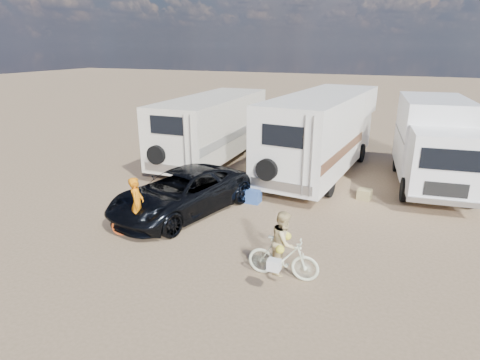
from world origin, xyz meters
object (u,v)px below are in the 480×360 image
at_px(rider_woman, 283,249).
at_px(bike_parked, 454,192).
at_px(box_truck, 434,146).
at_px(bike_woman, 283,258).
at_px(rider_man, 138,210).
at_px(rv_main, 322,135).
at_px(crate, 364,194).
at_px(cooler, 252,196).
at_px(bike_man, 139,222).
at_px(rv_left, 212,130).
at_px(dark_suv, 182,193).

relative_size(rider_woman, bike_parked, 0.95).
relative_size(box_truck, bike_parked, 3.90).
relative_size(bike_woman, rider_man, 1.08).
bearing_deg(rv_main, bike_parked, -13.51).
xyz_separation_m(box_truck, crate, (-2.15, -2.27, -1.49)).
bearing_deg(cooler, crate, 27.51).
bearing_deg(cooler, bike_woman, -59.88).
height_order(bike_man, crate, bike_man).
bearing_deg(rv_left, crate, -19.53).
height_order(rv_left, rider_woman, rv_left).
xyz_separation_m(dark_suv, rider_woman, (4.19, -2.46, 0.05)).
relative_size(rv_left, cooler, 13.08).
distance_m(box_truck, crate, 3.46).
xyz_separation_m(rv_main, bike_parked, (5.06, -1.76, -1.27)).
bearing_deg(dark_suv, rv_left, 122.27).
bearing_deg(bike_man, bike_parked, -77.87).
bearing_deg(crate, bike_parked, 14.24).
relative_size(rv_left, crate, 17.35).
relative_size(rv_main, rv_left, 1.11).
height_order(dark_suv, bike_man, dark_suv).
xyz_separation_m(rv_left, cooler, (3.65, -4.26, -1.27)).
xyz_separation_m(rider_man, bike_parked, (8.65, 6.26, -0.38)).
bearing_deg(bike_man, dark_suv, -33.08).
bearing_deg(rv_main, rider_man, -108.47).
bearing_deg(rv_main, box_truck, 2.67).
bearing_deg(box_truck, bike_woman, -118.22).
bearing_deg(cooler, rv_left, 131.06).
xyz_separation_m(rider_man, crate, (5.75, 5.53, -0.62)).
height_order(rider_woman, bike_parked, rider_woman).
bearing_deg(cooler, bike_parked, 22.09).
height_order(rv_main, bike_woman, rv_main).
xyz_separation_m(rv_left, crate, (7.28, -2.40, -1.33)).
bearing_deg(rider_man, bike_woman, -120.55).
relative_size(rv_main, rider_woman, 5.79).
relative_size(bike_woman, cooler, 2.87).
bearing_deg(bike_parked, rv_left, 77.95).
height_order(bike_man, cooler, bike_man).
bearing_deg(bike_man, bike_woman, -120.55).
distance_m(rider_woman, crate, 6.21).
bearing_deg(bike_man, rider_woman, -120.55).
bearing_deg(rider_woman, bike_woman, -92.72).
relative_size(rv_main, bike_parked, 5.52).
bearing_deg(dark_suv, cooler, 59.37).
distance_m(bike_woman, crate, 6.20).
xyz_separation_m(rv_main, box_truck, (4.31, -0.22, -0.01)).
distance_m(box_truck, cooler, 7.25).
bearing_deg(rider_man, rider_woman, -120.55).
relative_size(rv_main, cooler, 14.55).
distance_m(bike_woman, rider_man, 4.55).
bearing_deg(rider_man, rv_main, -47.90).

